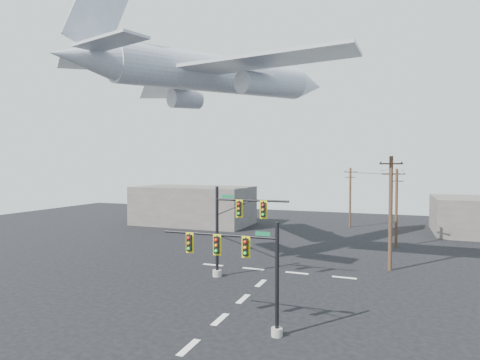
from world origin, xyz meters
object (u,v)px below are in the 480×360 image
at_px(utility_pole_b, 396,206).
at_px(utility_pole_c, 350,196).
at_px(signal_mast_far, 231,230).
at_px(utility_pole_a, 391,211).
at_px(signal_mast_near, 245,268).
at_px(airliner, 220,75).

distance_m(utility_pole_b, utility_pole_c, 14.76).
bearing_deg(utility_pole_c, signal_mast_far, -95.56).
bearing_deg(utility_pole_b, utility_pole_c, 128.35).
bearing_deg(signal_mast_far, utility_pole_a, 30.58).
height_order(signal_mast_near, utility_pole_b, utility_pole_b).
bearing_deg(signal_mast_far, utility_pole_b, 55.26).
bearing_deg(utility_pole_c, airliner, -106.35).
height_order(signal_mast_far, airliner, airliner).
bearing_deg(utility_pole_a, signal_mast_far, -167.70).
relative_size(signal_mast_near, airliner, 0.24).
relative_size(signal_mast_far, airliner, 0.25).
bearing_deg(airliner, signal_mast_far, -122.44).
xyz_separation_m(utility_pole_c, airliner, (-10.31, -25.20, 13.64)).
bearing_deg(airliner, utility_pole_c, 5.03).
height_order(utility_pole_b, utility_pole_c, utility_pole_c).
relative_size(signal_mast_near, signal_mast_far, 0.97).
bearing_deg(utility_pole_c, signal_mast_near, -86.42).
height_order(utility_pole_b, airliner, airliner).
xyz_separation_m(signal_mast_near, airliner, (-8.64, 16.28, 14.77)).
xyz_separation_m(utility_pole_a, utility_pole_b, (0.58, 11.27, -0.62)).
height_order(signal_mast_near, signal_mast_far, signal_mast_far).
relative_size(utility_pole_a, utility_pole_b, 1.13).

